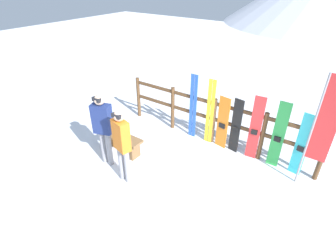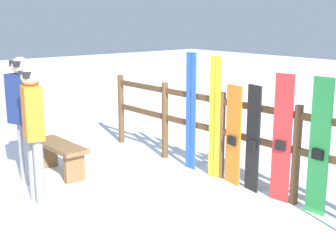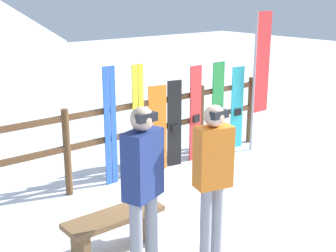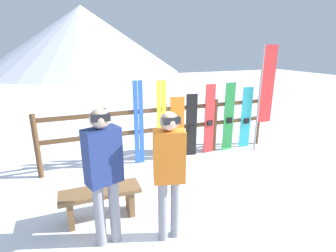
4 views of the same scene
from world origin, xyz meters
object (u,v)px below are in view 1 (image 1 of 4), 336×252
at_px(bench, 122,141).
at_px(person_orange, 122,141).
at_px(snowboard_black_stripe, 236,126).
at_px(snowboard_red, 255,129).
at_px(snowboard_green, 278,136).
at_px(rental_flag, 322,126).
at_px(ski_pair_blue, 193,107).
at_px(ski_pair_yellow, 210,112).
at_px(snowboard_orange, 223,123).
at_px(person_navy, 103,125).
at_px(snowboard_cyan, 302,146).

height_order(bench, person_orange, person_orange).
xyz_separation_m(snowboard_black_stripe, snowboard_red, (0.45, 0.00, 0.09)).
relative_size(bench, snowboard_red, 0.69).
distance_m(person_orange, snowboard_black_stripe, 2.76).
bearing_deg(bench, snowboard_green, 27.29).
bearing_deg(rental_flag, ski_pair_blue, 174.55).
bearing_deg(snowboard_black_stripe, snowboard_red, 0.02).
bearing_deg(bench, rental_flag, 19.31).
xyz_separation_m(bench, ski_pair_yellow, (1.50, 1.63, 0.53)).
bearing_deg(snowboard_orange, snowboard_green, 0.01).
bearing_deg(snowboard_black_stripe, ski_pair_blue, 179.83).
relative_size(bench, snowboard_orange, 0.81).
bearing_deg(ski_pair_yellow, snowboard_green, -0.11).
bearing_deg(snowboard_green, person_orange, -135.84).
height_order(person_navy, snowboard_red, person_navy).
xyz_separation_m(bench, snowboard_cyan, (3.65, 1.63, 0.40)).
bearing_deg(person_navy, snowboard_black_stripe, 44.50).
height_order(person_orange, ski_pair_yellow, ski_pair_yellow).
relative_size(snowboard_black_stripe, snowboard_cyan, 0.95).
xyz_separation_m(snowboard_orange, snowboard_green, (1.30, 0.00, 0.12)).
distance_m(bench, person_navy, 0.86).
xyz_separation_m(ski_pair_yellow, snowboard_cyan, (2.15, -0.00, -0.13)).
bearing_deg(snowboard_green, snowboard_cyan, -0.01).
bearing_deg(snowboard_cyan, ski_pair_blue, 179.93).
relative_size(snowboard_black_stripe, snowboard_green, 0.88).
bearing_deg(snowboard_red, snowboard_green, 0.00).
relative_size(snowboard_red, rental_flag, 0.66).
distance_m(person_orange, ski_pair_yellow, 2.45).
xyz_separation_m(person_navy, snowboard_green, (3.14, 2.14, -0.22)).
bearing_deg(person_navy, ski_pair_yellow, 55.43).
distance_m(bench, snowboard_green, 3.59).
relative_size(person_orange, snowboard_green, 1.04).
bearing_deg(snowboard_green, bench, -152.71).
height_order(bench, snowboard_orange, snowboard_orange).
distance_m(bench, rental_flag, 4.26).
distance_m(person_navy, ski_pair_blue, 2.36).
relative_size(snowboard_red, snowboard_cyan, 1.08).
bearing_deg(snowboard_green, snowboard_orange, -179.99).
bearing_deg(person_navy, rental_flag, 25.82).
bearing_deg(snowboard_green, person_navy, -145.74).
height_order(ski_pair_blue, snowboard_cyan, ski_pair_blue).
bearing_deg(person_orange, snowboard_cyan, 38.91).
bearing_deg(snowboard_orange, rental_flag, -7.61).
bearing_deg(snowboard_orange, bench, -138.70).
height_order(snowboard_black_stripe, snowboard_green, snowboard_green).
relative_size(person_orange, ski_pair_yellow, 0.97).
xyz_separation_m(snowboard_orange, snowboard_red, (0.79, 0.00, 0.11)).
height_order(snowboard_green, rental_flag, rental_flag).
distance_m(ski_pair_yellow, snowboard_red, 1.15).
height_order(bench, person_navy, person_navy).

